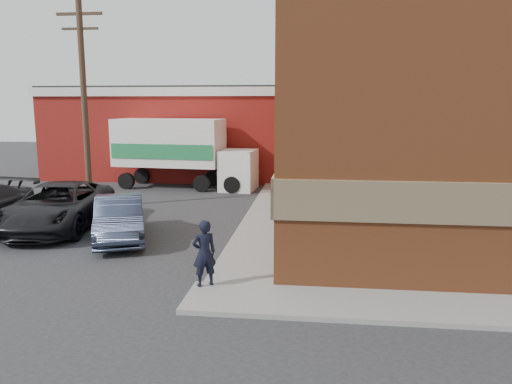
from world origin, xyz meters
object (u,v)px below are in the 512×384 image
(brick_building, at_px, (470,101))
(sedan, at_px, (119,218))
(suv_a, at_px, (58,206))
(box_truck, at_px, (182,149))
(warehouse, at_px, (185,131))
(man, at_px, (204,253))
(utility_pole, at_px, (84,100))

(brick_building, relative_size, sedan, 4.08)
(suv_a, xyz_separation_m, box_truck, (2.22, 9.37, 1.33))
(warehouse, relative_size, sedan, 3.64)
(man, xyz_separation_m, box_truck, (-4.55, 14.85, 1.21))
(sedan, relative_size, box_truck, 0.57)
(man, height_order, sedan, man)
(man, distance_m, box_truck, 15.58)
(warehouse, height_order, man, warehouse)
(warehouse, distance_m, man, 21.15)
(man, bearing_deg, box_truck, -102.61)
(brick_building, distance_m, man, 13.23)
(box_truck, bearing_deg, man, -67.65)
(warehouse, height_order, utility_pole, utility_pole)
(warehouse, xyz_separation_m, box_truck, (1.25, -5.40, -0.65))
(man, xyz_separation_m, sedan, (-3.91, 4.27, -0.22))
(warehouse, height_order, box_truck, warehouse)
(utility_pole, bearing_deg, brick_building, -0.02)
(brick_building, distance_m, box_truck, 14.60)
(sedan, distance_m, box_truck, 10.70)
(utility_pole, bearing_deg, sedan, -55.80)
(brick_building, bearing_deg, sedan, -158.45)
(suv_a, bearing_deg, brick_building, 7.05)
(man, relative_size, box_truck, 0.21)
(sedan, relative_size, suv_a, 0.74)
(brick_building, relative_size, suv_a, 3.01)
(utility_pole, bearing_deg, suv_a, -81.94)
(brick_building, bearing_deg, utility_pole, 179.98)
(utility_pole, relative_size, sedan, 2.01)
(warehouse, xyz_separation_m, utility_pole, (-1.50, -11.00, 1.93))
(warehouse, xyz_separation_m, suv_a, (-0.97, -14.77, -1.97))
(brick_building, relative_size, warehouse, 1.12)
(sedan, height_order, box_truck, box_truck)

